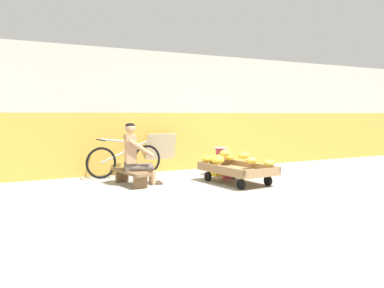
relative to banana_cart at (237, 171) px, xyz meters
name	(u,v)px	position (x,y,z in m)	size (l,w,h in m)	color
ground_plane	(248,193)	(-0.35, -0.86, -0.24)	(80.00, 80.00, 0.00)	#A39E93
back_wall	(171,112)	(-0.35, 2.24, 1.11)	(16.00, 0.30, 2.69)	gold
banana_cart	(237,171)	(0.00, 0.00, 0.00)	(0.96, 1.51, 0.36)	#99754C
banana_pile	(232,158)	(0.01, 0.18, 0.22)	(0.92, 1.40, 0.26)	gold
low_bench	(131,174)	(-1.83, 0.74, -0.04)	(0.43, 1.13, 0.27)	brown
vendor_seated	(135,154)	(-1.74, 0.73, 0.33)	(0.72, 0.55, 1.14)	tan
plastic_crate	(220,168)	(0.24, 1.00, -0.09)	(0.36, 0.28, 0.30)	gold
weighing_scale	(220,154)	(0.24, 1.00, 0.21)	(0.30, 0.30, 0.29)	#28282D
bicycle_near_left	(125,160)	(-1.62, 1.75, 0.11)	(1.66, 0.48, 0.86)	black
sign_board	(160,153)	(-0.69, 2.06, 0.19)	(0.70, 0.26, 0.87)	#C6B289
shopping_bag	(227,173)	(0.11, 0.52, -0.12)	(0.18, 0.12, 0.24)	#D13D4C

